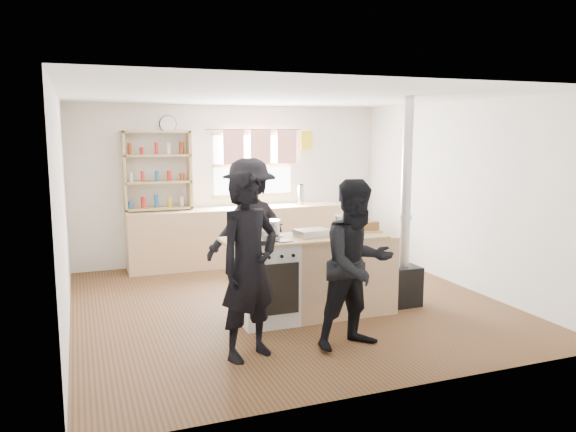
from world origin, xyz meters
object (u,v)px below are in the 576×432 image
object	(u,v)px
stockpot_stove	(269,228)
flue_heater	(404,252)
thermos	(301,195)
person_far	(249,230)
stockpot_counter	(347,224)
person_near_right	(357,265)
bread_board	(369,227)
roast_tray	(312,232)
skillet_greens	(261,240)
person_near_left	(249,266)
cooking_island	(316,276)

from	to	relation	value
stockpot_stove	flue_heater	size ratio (longest dim) A/B	0.10
thermos	person_far	distance (m)	2.38
stockpot_counter	person_near_right	xyz separation A→B (m)	(-0.43, -1.10, -0.20)
thermos	person_near_right	distance (m)	3.89
stockpot_stove	bread_board	size ratio (longest dim) A/B	0.75
roast_tray	flue_heater	distance (m)	1.25
stockpot_stove	thermos	bearing A→B (deg)	60.93
stockpot_stove	stockpot_counter	xyz separation A→B (m)	(0.91, -0.12, 0.01)
flue_heater	person_far	size ratio (longest dim) A/B	1.41
stockpot_stove	bread_board	world-z (taller)	stockpot_stove
thermos	stockpot_stove	bearing A→B (deg)	-119.07
skillet_greens	person_near_right	distance (m)	1.10
roast_tray	person_near_left	xyz separation A→B (m)	(-1.00, -0.86, -0.10)
skillet_greens	person_near_left	xyz separation A→B (m)	(-0.34, -0.71, -0.09)
stockpot_counter	flue_heater	world-z (taller)	flue_heater
stockpot_stove	stockpot_counter	size ratio (longest dim) A/B	0.84
person_far	skillet_greens	bearing A→B (deg)	63.32
stockpot_stove	bread_board	distance (m)	1.18
bread_board	person_near_left	size ratio (longest dim) A/B	0.19
person_near_left	person_far	xyz separation A→B (m)	(0.54, 1.77, 0.01)
stockpot_counter	person_near_left	world-z (taller)	person_near_left
flue_heater	person_near_left	xyz separation A→B (m)	(-2.21, -0.87, 0.22)
roast_tray	person_near_right	distance (m)	1.00
thermos	person_near_right	xyz separation A→B (m)	(-0.93, -3.77, -0.23)
roast_tray	skillet_greens	bearing A→B (deg)	-166.63
bread_board	flue_heater	distance (m)	0.58
skillet_greens	flue_heater	xyz separation A→B (m)	(1.87, 0.17, -0.30)
stockpot_stove	person_near_left	world-z (taller)	person_near_left
flue_heater	person_far	distance (m)	1.91
roast_tray	stockpot_counter	xyz separation A→B (m)	(0.48, 0.11, 0.05)
cooking_island	skillet_greens	bearing A→B (deg)	-166.66
skillet_greens	person_near_right	world-z (taller)	person_near_right
skillet_greens	bread_board	bearing A→B (deg)	7.58
stockpot_counter	bread_board	size ratio (longest dim) A/B	0.90
person_near_left	skillet_greens	bearing A→B (deg)	41.56
cooking_island	roast_tray	xyz separation A→B (m)	(-0.05, -0.01, 0.51)
skillet_greens	stockpot_stove	world-z (taller)	stockpot_stove
stockpot_counter	skillet_greens	bearing A→B (deg)	-166.70
thermos	stockpot_counter	xyz separation A→B (m)	(-0.50, -2.67, -0.03)
person_far	flue_heater	bearing A→B (deg)	135.62
stockpot_stove	flue_heater	xyz separation A→B (m)	(1.64, -0.22, -0.36)
cooking_island	stockpot_stove	size ratio (longest dim) A/B	8.09
skillet_greens	stockpot_counter	size ratio (longest dim) A/B	1.36
skillet_greens	stockpot_counter	bearing A→B (deg)	13.30
stockpot_counter	bread_board	distance (m)	0.27
roast_tray	person_near_right	bearing A→B (deg)	-87.03
skillet_greens	person_near_left	bearing A→B (deg)	-115.86
thermos	person_near_right	size ratio (longest dim) A/B	0.19
roast_tray	person_far	bearing A→B (deg)	117.12
person_near_right	person_far	bearing A→B (deg)	97.20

